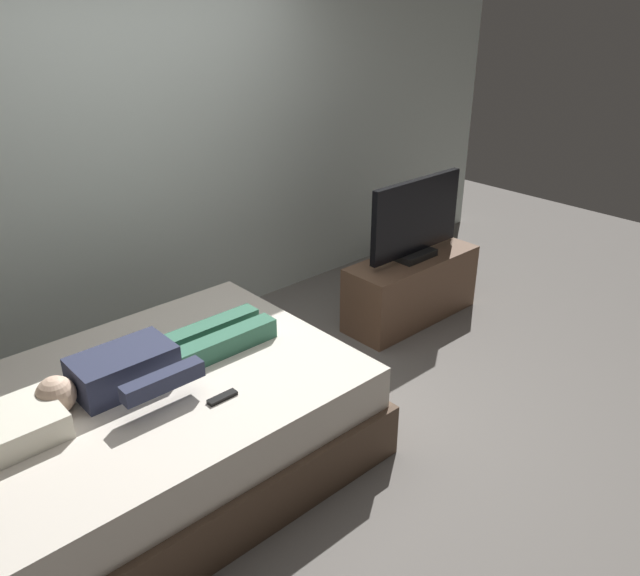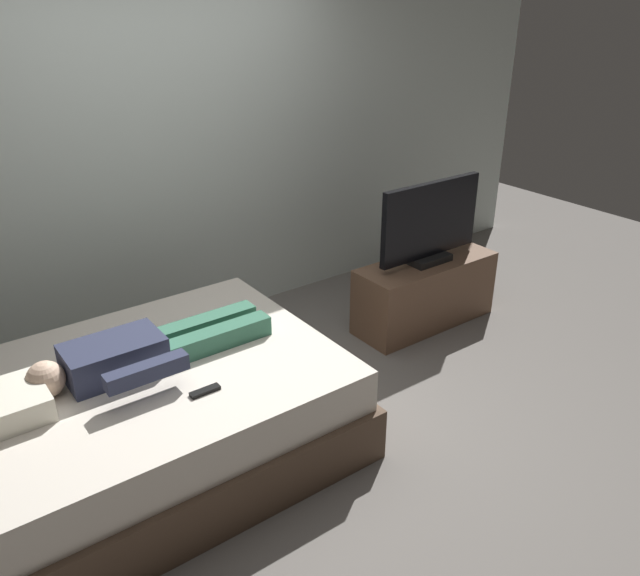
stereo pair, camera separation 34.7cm
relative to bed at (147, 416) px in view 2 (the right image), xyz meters
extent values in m
plane|color=slate|center=(0.75, -0.20, -0.26)|extent=(10.00, 10.00, 0.00)
cube|color=silver|center=(1.15, 1.33, 1.14)|extent=(6.40, 0.10, 2.80)
cube|color=brown|center=(0.00, 0.00, -0.11)|extent=(2.02, 1.51, 0.30)
cube|color=silver|center=(0.00, 0.00, 0.16)|extent=(1.94, 1.43, 0.24)
cube|color=#2D334C|center=(-0.10, 0.06, 0.37)|extent=(0.48, 0.28, 0.18)
sphere|color=beige|center=(-0.43, 0.06, 0.37)|extent=(0.18, 0.18, 0.18)
cube|color=#387056|center=(0.44, -0.02, 0.33)|extent=(0.60, 0.11, 0.11)
cube|color=#387056|center=(0.44, 0.14, 0.33)|extent=(0.60, 0.11, 0.11)
cube|color=#2D334C|center=(-0.04, -0.22, 0.41)|extent=(0.40, 0.08, 0.08)
cube|color=black|center=(0.18, -0.36, 0.29)|extent=(0.15, 0.04, 0.02)
cube|color=brown|center=(2.26, 0.22, -0.01)|extent=(1.10, 0.40, 0.50)
cube|color=black|center=(2.26, 0.22, 0.26)|extent=(0.32, 0.20, 0.05)
cube|color=black|center=(2.26, 0.22, 0.56)|extent=(0.88, 0.05, 0.54)
camera|label=1|loc=(-1.15, -2.50, 2.04)|focal=35.67mm
camera|label=2|loc=(-0.88, -2.73, 2.04)|focal=35.67mm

